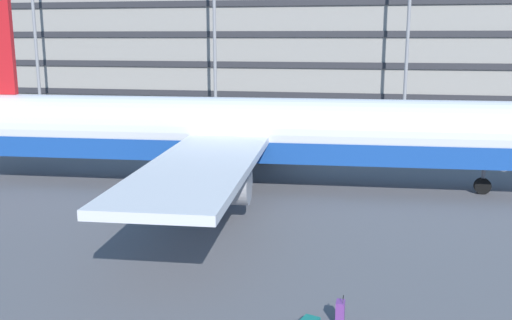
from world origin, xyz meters
name	(u,v)px	position (x,y,z in m)	size (l,w,h in m)	color
ground_plane	(236,184)	(0.00, 0.00, 0.00)	(600.00, 600.00, 0.00)	#5B5B60
terminal_structure	(311,48)	(0.00, 45.37, 7.13)	(168.15, 18.39, 14.27)	gray
airliner	(245,132)	(0.62, -0.41, 3.17)	(40.13, 32.47, 10.68)	silver
suitcase_red	(340,312)	(6.89, -16.32, 0.40)	(0.27, 0.41, 0.93)	#72388C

